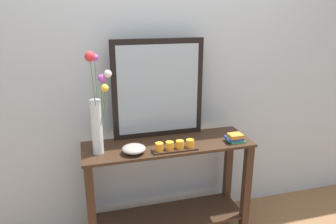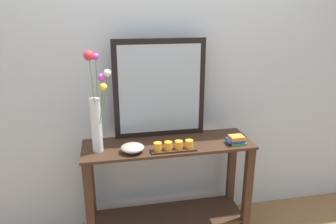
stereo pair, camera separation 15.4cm
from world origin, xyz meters
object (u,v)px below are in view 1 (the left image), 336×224
object	(u,v)px
mirror_leaning	(158,89)
candle_tray	(175,146)
tall_vase_left	(97,111)
decorative_bowl	(134,149)
console_table	(168,183)
book_stack	(235,138)

from	to	relation	value
mirror_leaning	candle_tray	world-z (taller)	mirror_leaning
tall_vase_left	decorative_bowl	distance (m)	0.35
console_table	candle_tray	size ratio (longest dim) A/B	3.88
tall_vase_left	book_stack	bearing A→B (deg)	-4.21
console_table	candle_tray	bearing A→B (deg)	-84.10
mirror_leaning	decorative_bowl	bearing A→B (deg)	-132.10
console_table	candle_tray	xyz separation A→B (m)	(0.01, -0.13, 0.35)
mirror_leaning	console_table	bearing A→B (deg)	-80.20
console_table	book_stack	bearing A→B (deg)	-12.21
console_table	book_stack	size ratio (longest dim) A/B	8.97
mirror_leaning	decorative_bowl	xyz separation A→B (m)	(-0.24, -0.26, -0.34)
console_table	book_stack	distance (m)	0.61
decorative_bowl	mirror_leaning	bearing A→B (deg)	47.90
book_stack	candle_tray	bearing A→B (deg)	-177.23
mirror_leaning	book_stack	bearing A→B (deg)	-27.84
mirror_leaning	book_stack	xyz separation A→B (m)	(0.51, -0.27, -0.34)
mirror_leaning	decorative_bowl	world-z (taller)	mirror_leaning
mirror_leaning	tall_vase_left	size ratio (longest dim) A/B	1.06
console_table	book_stack	xyz separation A→B (m)	(0.48, -0.10, 0.36)
mirror_leaning	decorative_bowl	size ratio (longest dim) A/B	4.57
mirror_leaning	tall_vase_left	world-z (taller)	mirror_leaning
console_table	candle_tray	distance (m)	0.38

